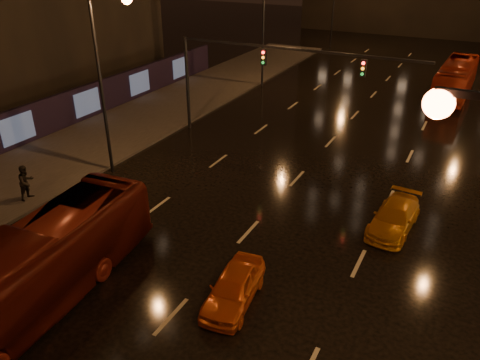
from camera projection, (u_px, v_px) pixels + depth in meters
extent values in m
plane|color=black|center=(320.00, 153.00, 28.88)|extent=(140.00, 140.00, 0.00)
cube|color=#38332D|center=(97.00, 141.00, 30.44)|extent=(7.00, 70.00, 0.15)
cube|color=black|center=(16.00, 129.00, 29.06)|extent=(0.30, 46.00, 2.50)
cylinder|color=black|center=(187.00, 84.00, 31.42)|extent=(0.22, 0.22, 6.20)
cube|color=black|center=(296.00, 49.00, 26.94)|extent=(15.20, 0.14, 0.14)
cube|color=black|center=(264.00, 57.00, 28.06)|extent=(0.32, 0.18, 0.95)
cube|color=black|center=(363.00, 68.00, 25.59)|extent=(0.32, 0.18, 0.95)
sphere|color=#FF1E19|center=(263.00, 52.00, 27.83)|extent=(0.18, 0.18, 0.18)
sphere|color=#FF6732|center=(439.00, 103.00, 7.43)|extent=(0.50, 0.50, 0.50)
imported|color=#5C150D|center=(31.00, 272.00, 15.96)|extent=(3.53, 11.18, 3.06)
imported|color=#A62710|center=(456.00, 78.00, 39.19)|extent=(2.80, 10.32, 2.85)
imported|color=#D44F14|center=(234.00, 287.00, 16.65)|extent=(1.92, 3.82, 1.25)
imported|color=#C17012|center=(394.00, 217.00, 20.96)|extent=(1.95, 4.20, 1.19)
imported|color=black|center=(26.00, 182.00, 23.03)|extent=(0.72, 0.90, 1.79)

